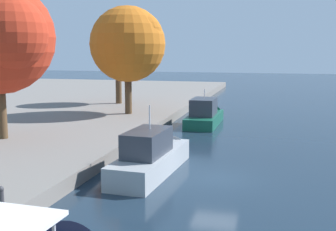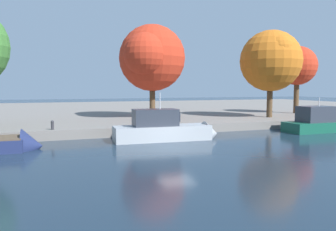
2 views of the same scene
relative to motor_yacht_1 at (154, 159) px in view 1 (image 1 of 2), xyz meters
name	(u,v)px [view 1 (image 1 of 2)]	position (x,y,z in m)	size (l,w,h in m)	color
ground_plane	(215,179)	(-0.61, -3.71, -0.73)	(220.00, 220.00, 0.00)	#192838
motor_yacht_1	(154,159)	(0.00, 0.00, 0.00)	(9.18, 2.81, 4.72)	#9EA3A8
motor_yacht_2	(205,117)	(16.82, -0.22, -0.07)	(8.46, 2.70, 4.43)	#14513D
mooring_bollard_0	(1,195)	(-9.04, 3.76, 0.54)	(0.28, 0.28, 0.81)	#2D2D33
tree_0	(129,42)	(15.76, 7.05, 7.09)	(7.28, 7.28, 10.40)	#4C3823
tree_1	(117,47)	(23.20, 11.17, 6.65)	(5.35, 5.35, 9.27)	#4C3823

